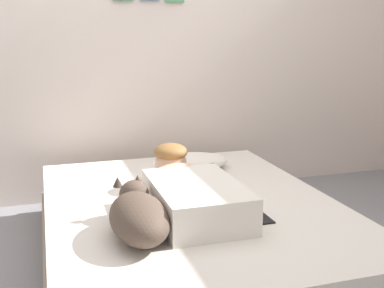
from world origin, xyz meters
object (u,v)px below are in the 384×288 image
at_px(person_lying, 188,189).
at_px(dog, 138,215).
at_px(cell_phone, 263,218).
at_px(coffee_cup, 209,167).
at_px(pillow, 190,162).
at_px(bed, 191,231).

bearing_deg(person_lying, dog, -139.20).
bearing_deg(cell_phone, coffee_cup, 89.25).
distance_m(dog, cell_phone, 0.64).
bearing_deg(cell_phone, pillow, 95.17).
bearing_deg(bed, coffee_cup, 61.11).
bearing_deg(pillow, bed, -106.75).
bearing_deg(cell_phone, bed, 127.15).
distance_m(person_lying, cell_phone, 0.42).
xyz_separation_m(pillow, dog, (-0.54, -0.96, 0.05)).
xyz_separation_m(person_lying, dog, (-0.32, -0.28, -0.00)).
bearing_deg(bed, person_lying, -116.11).
height_order(bed, pillow, pillow).
xyz_separation_m(pillow, person_lying, (-0.22, -0.68, 0.05)).
xyz_separation_m(person_lying, coffee_cup, (0.32, 0.59, -0.07)).
relative_size(person_lying, dog, 1.60).
relative_size(bed, dog, 3.57).
bearing_deg(pillow, coffee_cup, -44.82).
height_order(dog, cell_phone, dog).
height_order(pillow, cell_phone, pillow).
height_order(person_lying, dog, person_lying).
bearing_deg(coffee_cup, bed, -118.89).
xyz_separation_m(coffee_cup, cell_phone, (-0.01, -0.85, -0.03)).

